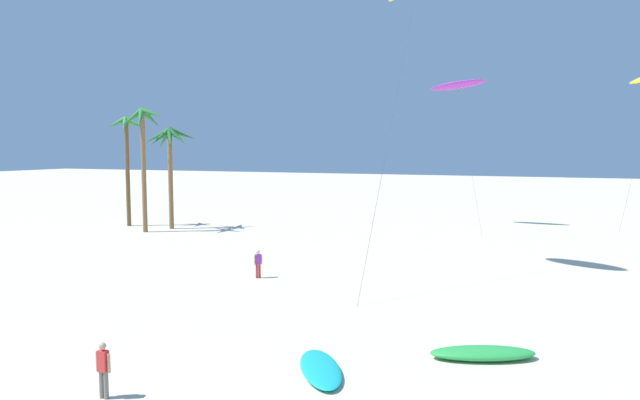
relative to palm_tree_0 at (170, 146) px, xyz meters
name	(u,v)px	position (x,y,z in m)	size (l,w,h in m)	color
palm_tree_0	(170,146)	(0.00, 0.00, 0.00)	(4.42, 4.48, 9.12)	olive
palm_tree_1	(143,135)	(-0.85, -2.52, 0.98)	(3.93, 3.77, 10.72)	olive
palm_tree_2	(127,138)	(-4.86, 0.07, 0.77)	(3.68, 3.30, 10.19)	brown
flying_kite_3	(457,85)	(23.33, 11.79, 5.63)	(5.87, 7.62, 13.72)	purple
grounded_kite_0	(483,353)	(29.41, -22.28, -7.19)	(3.82, 2.46, 0.41)	green
grounded_kite_1	(320,368)	(24.64, -25.47, -7.27)	(2.84, 3.58, 0.26)	#19B2B7
person_near_left	(258,263)	(16.43, -14.34, -6.53)	(0.35, 0.42, 1.59)	red
person_far_watcher	(103,368)	(19.51, -29.58, -6.48)	(0.51, 0.21, 1.67)	slate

